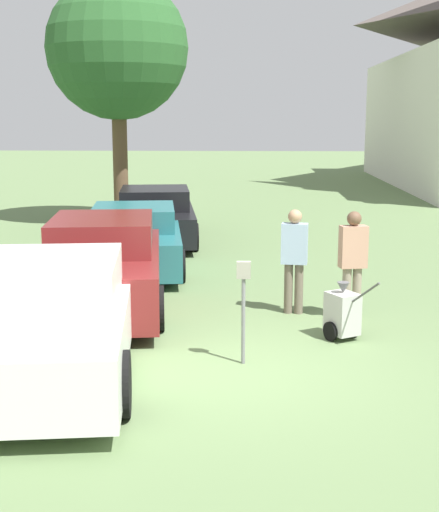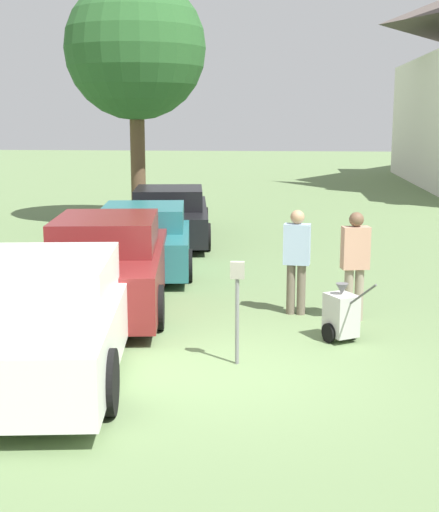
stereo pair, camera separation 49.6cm
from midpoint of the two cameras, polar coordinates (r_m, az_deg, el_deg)
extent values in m
plane|color=#607A4C|center=(9.21, 0.05, -9.05)|extent=(120.00, 120.00, 0.00)
cube|color=silver|center=(9.30, -14.69, -5.49)|extent=(2.51, 5.08, 0.75)
cube|color=silver|center=(8.96, -15.10, -1.88)|extent=(1.92, 2.25, 0.54)
cylinder|color=black|center=(10.97, -18.13, -4.29)|extent=(0.27, 0.75, 0.73)
cylinder|color=black|center=(10.70, -8.33, -4.24)|extent=(0.27, 0.75, 0.73)
cylinder|color=black|center=(7.82, -9.65, -10.08)|extent=(0.27, 0.75, 0.73)
cube|color=maroon|center=(12.29, -10.34, -1.19)|extent=(2.48, 5.21, 0.82)
cube|color=maroon|center=(11.97, -10.54, 1.77)|extent=(1.89, 2.30, 0.54)
cylinder|color=black|center=(13.96, -13.42, -0.91)|extent=(0.27, 0.71, 0.69)
cylinder|color=black|center=(13.81, -5.94, -0.80)|extent=(0.27, 0.71, 0.69)
cylinder|color=black|center=(10.98, -15.80, -4.26)|extent=(0.27, 0.71, 0.69)
cylinder|color=black|center=(10.78, -6.24, -4.18)|extent=(0.27, 0.71, 0.69)
cube|color=#23666B|center=(15.34, -7.74, 1.06)|extent=(2.51, 5.03, 0.71)
cube|color=#23666B|center=(15.06, -7.83, 3.11)|extent=(1.92, 2.22, 0.46)
cylinder|color=black|center=(16.92, -10.63, 1.18)|extent=(0.26, 0.66, 0.64)
cylinder|color=black|center=(16.83, -4.29, 1.29)|extent=(0.26, 0.66, 0.64)
cylinder|color=black|center=(14.00, -11.84, -0.91)|extent=(0.26, 0.66, 0.64)
cylinder|color=black|center=(13.89, -4.16, -0.79)|extent=(0.26, 0.66, 0.64)
cube|color=black|center=(18.59, -5.92, 2.85)|extent=(2.54, 5.13, 0.70)
cube|color=black|center=(18.31, -5.97, 4.63)|extent=(1.95, 2.27, 0.50)
cylinder|color=black|center=(20.16, -8.52, 2.86)|extent=(0.26, 0.69, 0.67)
cylinder|color=black|center=(20.13, -3.15, 2.95)|extent=(0.26, 0.69, 0.67)
cylinder|color=black|center=(17.16, -9.15, 1.41)|extent=(0.26, 0.69, 0.67)
cylinder|color=black|center=(17.11, -2.84, 1.52)|extent=(0.26, 0.69, 0.67)
cylinder|color=slate|center=(9.24, 0.37, -5.25)|extent=(0.05, 0.05, 1.14)
cube|color=gray|center=(9.07, 0.38, -1.13)|extent=(0.18, 0.09, 0.22)
cylinder|color=#665B4C|center=(11.67, 5.15, -2.62)|extent=(0.14, 0.14, 0.83)
cylinder|color=#665B4C|center=(11.69, 4.32, -2.59)|extent=(0.14, 0.14, 0.83)
cube|color=#99B2CC|center=(11.52, 4.80, 0.99)|extent=(0.45, 0.28, 0.66)
sphere|color=tan|center=(11.46, 4.83, 3.17)|extent=(0.23, 0.23, 0.23)
cylinder|color=gray|center=(11.48, 9.70, -2.95)|extent=(0.14, 0.14, 0.84)
cylinder|color=gray|center=(11.43, 8.89, -2.99)|extent=(0.14, 0.14, 0.84)
cube|color=tan|center=(11.30, 9.42, 0.73)|extent=(0.45, 0.30, 0.66)
sphere|color=brown|center=(11.23, 9.49, 2.97)|extent=(0.23, 0.23, 0.23)
cube|color=#B2B2AD|center=(10.42, 8.46, -4.56)|extent=(0.54, 0.56, 0.60)
cone|color=#59595B|center=(10.32, 8.52, -2.52)|extent=(0.18, 0.18, 0.16)
cylinder|color=#4C4C4C|center=(9.96, 10.15, -2.96)|extent=(0.33, 0.52, 0.43)
cylinder|color=black|center=(10.37, 7.49, -6.01)|extent=(0.19, 0.27, 0.28)
cylinder|color=black|center=(10.61, 9.33, -5.67)|extent=(0.19, 0.27, 0.28)
cylinder|color=brown|center=(21.71, -8.58, 7.03)|extent=(0.44, 0.44, 3.38)
sphere|color=#285628|center=(21.75, -8.85, 16.13)|extent=(4.14, 4.14, 4.14)
camera|label=1|loc=(0.25, -91.32, -0.26)|focal=50.00mm
camera|label=2|loc=(0.25, 88.68, 0.26)|focal=50.00mm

